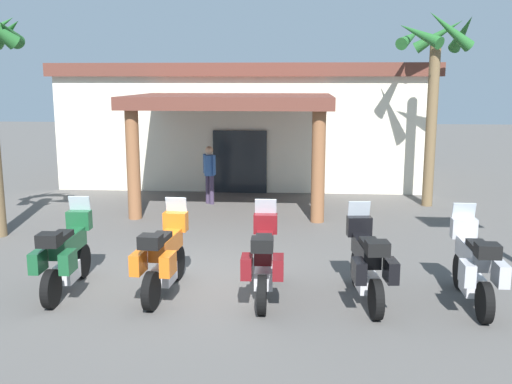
# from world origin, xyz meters

# --- Properties ---
(ground_plane) EXTENTS (80.00, 80.00, 0.00)m
(ground_plane) POSITION_xyz_m (0.00, 0.00, 0.00)
(ground_plane) COLOR #514F4C
(motel_building) EXTENTS (13.10, 10.83, 4.30)m
(motel_building) POSITION_xyz_m (-0.00, 11.94, 2.19)
(motel_building) COLOR silver
(motel_building) RESTS_ON ground_plane
(motorcycle_green) EXTENTS (0.71, 2.21, 1.61)m
(motorcycle_green) POSITION_xyz_m (-2.13, -0.71, 0.70)
(motorcycle_green) COLOR black
(motorcycle_green) RESTS_ON ground_plane
(motorcycle_orange) EXTENTS (0.73, 2.21, 1.61)m
(motorcycle_orange) POSITION_xyz_m (-0.35, -0.68, 0.70)
(motorcycle_orange) COLOR black
(motorcycle_orange) RESTS_ON ground_plane
(motorcycle_maroon) EXTENTS (0.71, 2.21, 1.61)m
(motorcycle_maroon) POSITION_xyz_m (1.44, -0.71, 0.70)
(motorcycle_maroon) COLOR black
(motorcycle_maroon) RESTS_ON ground_plane
(motorcycle_black) EXTENTS (0.74, 2.21, 1.61)m
(motorcycle_black) POSITION_xyz_m (3.22, -0.77, 0.70)
(motorcycle_black) COLOR black
(motorcycle_black) RESTS_ON ground_plane
(motorcycle_silver) EXTENTS (0.71, 2.21, 1.61)m
(motorcycle_silver) POSITION_xyz_m (5.01, -0.77, 0.70)
(motorcycle_silver) COLOR black
(motorcycle_silver) RESTS_ON ground_plane
(pedestrian) EXTENTS (0.43, 0.37, 1.78)m
(pedestrian) POSITION_xyz_m (-0.74, 7.07, 1.04)
(pedestrian) COLOR #3F334C
(pedestrian) RESTS_ON ground_plane
(palm_tree_near_portico) EXTENTS (2.24, 2.35, 5.73)m
(palm_tree_near_portico) POSITION_xyz_m (5.88, 7.30, 4.20)
(palm_tree_near_portico) COLOR brown
(palm_tree_near_portico) RESTS_ON ground_plane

